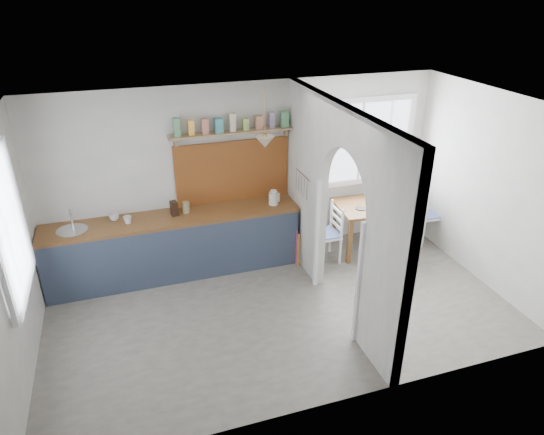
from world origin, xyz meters
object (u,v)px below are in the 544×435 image
object	(u,v)px
chair_right	(430,212)
vase	(378,191)
dining_table	(374,226)
chair_left	(325,233)
kettle	(273,197)

from	to	relation	value
chair_right	vase	world-z (taller)	chair_right
dining_table	chair_right	distance (m)	0.97
chair_left	vase	distance (m)	1.13
vase	chair_right	bearing A→B (deg)	-17.13
kettle	chair_left	bearing A→B (deg)	-37.01
kettle	vase	size ratio (longest dim) A/B	1.04
dining_table	kettle	bearing A→B (deg)	178.01
dining_table	chair_left	xyz separation A→B (m)	(-0.88, -0.09, 0.06)
chair_left	chair_right	xyz separation A→B (m)	(1.84, 0.05, 0.05)
vase	kettle	bearing A→B (deg)	-178.80
kettle	vase	xyz separation A→B (m)	(1.72, 0.04, -0.15)
chair_left	vase	bearing A→B (deg)	106.83
dining_table	chair_right	bearing A→B (deg)	2.22
chair_left	chair_right	world-z (taller)	chair_right
chair_left	dining_table	bearing A→B (deg)	95.55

